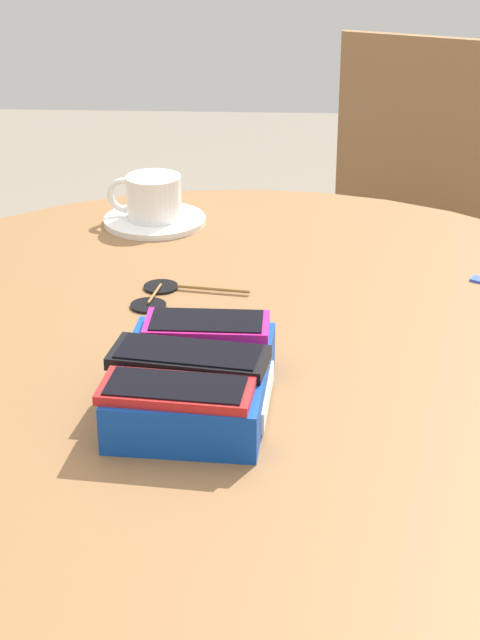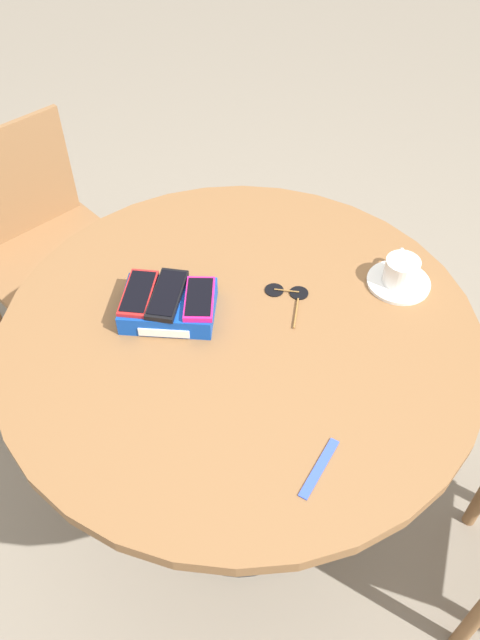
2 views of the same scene
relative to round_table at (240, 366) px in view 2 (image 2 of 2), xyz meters
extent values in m
plane|color=gray|center=(0.00, 0.00, -0.65)|extent=(8.00, 8.00, 0.00)
cylinder|color=#2D2D2D|center=(0.00, 0.00, -0.64)|extent=(0.42, 0.42, 0.02)
cylinder|color=#2D2D2D|center=(0.00, 0.00, -0.27)|extent=(0.07, 0.07, 0.73)
cylinder|color=brown|center=(0.00, 0.00, 0.11)|extent=(0.98, 0.98, 0.03)
cube|color=#0F42AD|center=(-0.15, 0.04, 0.15)|extent=(0.19, 0.15, 0.04)
cube|color=white|center=(-0.15, -0.03, 0.14)|extent=(0.10, 0.01, 0.02)
cube|color=red|center=(-0.21, 0.04, 0.18)|extent=(0.07, 0.14, 0.01)
cube|color=black|center=(-0.21, 0.04, 0.18)|extent=(0.06, 0.12, 0.00)
cube|color=black|center=(-0.15, 0.04, 0.18)|extent=(0.08, 0.15, 0.01)
cube|color=black|center=(-0.15, 0.04, 0.18)|extent=(0.07, 0.13, 0.00)
cube|color=#D11975|center=(-0.08, 0.03, 0.18)|extent=(0.06, 0.12, 0.01)
cube|color=black|center=(-0.08, 0.03, 0.19)|extent=(0.05, 0.11, 0.00)
cylinder|color=white|center=(0.34, 0.13, 0.13)|extent=(0.14, 0.14, 0.01)
cylinder|color=white|center=(0.34, 0.13, 0.16)|extent=(0.07, 0.07, 0.06)
cylinder|color=brown|center=(0.34, 0.13, 0.19)|extent=(0.06, 0.06, 0.00)
torus|color=white|center=(0.35, 0.17, 0.16)|extent=(0.01, 0.05, 0.05)
cube|color=blue|center=(0.14, -0.32, 0.13)|extent=(0.08, 0.12, 0.00)
cylinder|color=black|center=(0.07, 0.11, 0.13)|extent=(0.04, 0.04, 0.00)
cylinder|color=black|center=(0.12, 0.10, 0.13)|extent=(0.04, 0.04, 0.00)
cylinder|color=olive|center=(0.10, 0.10, 0.13)|extent=(0.05, 0.01, 0.00)
cylinder|color=olive|center=(0.11, 0.04, 0.13)|extent=(0.02, 0.08, 0.00)
cube|color=brown|center=(-0.56, 0.58, -0.23)|extent=(0.61, 0.61, 0.02)
cube|color=brown|center=(-0.70, 0.73, -0.03)|extent=(0.30, 0.30, 0.36)
cylinder|color=brown|center=(-0.57, 0.31, -0.44)|extent=(0.04, 0.04, 0.41)
cylinder|color=brown|center=(-0.29, 0.57, -0.44)|extent=(0.04, 0.04, 0.41)
cylinder|color=brown|center=(-0.56, 0.85, -0.44)|extent=(0.04, 0.04, 0.41)
camera|label=1|loc=(-1.00, -0.05, 0.62)|focal=60.00mm
camera|label=2|loc=(0.01, -0.85, 1.06)|focal=35.00mm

